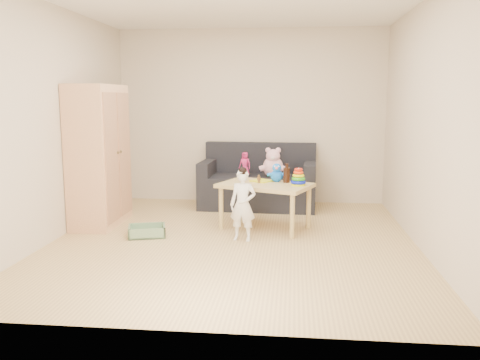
# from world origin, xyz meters

# --- Properties ---
(room) EXTENTS (4.50, 4.50, 4.50)m
(room) POSITION_xyz_m (0.00, 0.00, 1.30)
(room) COLOR tan
(room) RESTS_ON ground
(wardrobe) EXTENTS (0.48, 0.97, 1.74)m
(wardrobe) POSITION_xyz_m (-1.75, 0.59, 0.87)
(wardrobe) COLOR #F0B583
(wardrobe) RESTS_ON ground
(sofa) EXTENTS (1.68, 0.89, 0.46)m
(sofa) POSITION_xyz_m (0.15, 1.80, 0.23)
(sofa) COLOR black
(sofa) RESTS_ON ground
(play_table) EXTENTS (1.23, 1.01, 0.56)m
(play_table) POSITION_xyz_m (0.32, 0.58, 0.28)
(play_table) COLOR tan
(play_table) RESTS_ON ground
(storage_bin) EXTENTS (0.48, 0.41, 0.12)m
(storage_bin) POSITION_xyz_m (-1.01, 0.09, 0.06)
(storage_bin) COLOR gray
(storage_bin) RESTS_ON ground
(toddler) EXTENTS (0.32, 0.24, 0.78)m
(toddler) POSITION_xyz_m (0.10, 0.05, 0.39)
(toddler) COLOR white
(toddler) RESTS_ON ground
(pink_bear) EXTENTS (0.33, 0.28, 0.35)m
(pink_bear) POSITION_xyz_m (0.37, 1.73, 0.64)
(pink_bear) COLOR #FFBBCE
(pink_bear) RESTS_ON sofa
(doll) EXTENTS (0.20, 0.16, 0.34)m
(doll) POSITION_xyz_m (-0.04, 1.74, 0.64)
(doll) COLOR #D92871
(doll) RESTS_ON sofa
(ring_stacker) EXTENTS (0.18, 0.18, 0.21)m
(ring_stacker) POSITION_xyz_m (0.72, 0.50, 0.64)
(ring_stacker) COLOR #D3E60C
(ring_stacker) RESTS_ON play_table
(brown_bottle) EXTENTS (0.08, 0.08, 0.24)m
(brown_bottle) POSITION_xyz_m (0.57, 0.69, 0.66)
(brown_bottle) COLOR black
(brown_bottle) RESTS_ON play_table
(blue_plush) EXTENTS (0.23, 0.20, 0.23)m
(blue_plush) POSITION_xyz_m (0.45, 0.74, 0.67)
(blue_plush) COLOR #1C7BFF
(blue_plush) RESTS_ON play_table
(wooden_figure) EXTENTS (0.05, 0.05, 0.10)m
(wooden_figure) POSITION_xyz_m (0.24, 0.61, 0.61)
(wooden_figure) COLOR brown
(wooden_figure) RESTS_ON play_table
(yellow_book) EXTENTS (0.30, 0.30, 0.02)m
(yellow_book) POSITION_xyz_m (0.27, 0.74, 0.57)
(yellow_book) COLOR #F3F71A
(yellow_book) RESTS_ON play_table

